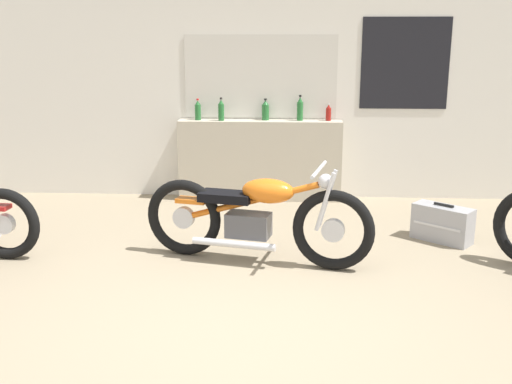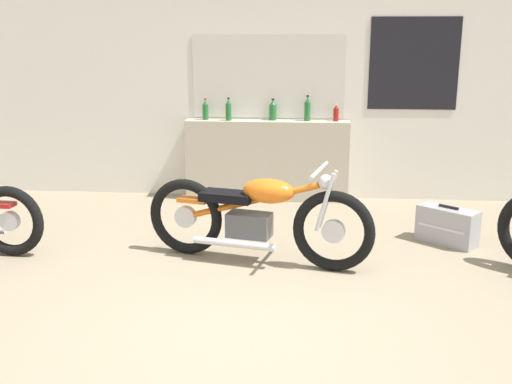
% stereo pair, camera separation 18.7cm
% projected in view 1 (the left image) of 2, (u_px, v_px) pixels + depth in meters
% --- Properties ---
extents(ground_plane, '(24.00, 24.00, 0.00)m').
position_uv_depth(ground_plane, '(249.00, 323.00, 4.30)').
color(ground_plane, gray).
extents(wall_back, '(10.00, 0.07, 2.80)m').
position_uv_depth(wall_back, '(268.00, 86.00, 7.41)').
color(wall_back, silver).
rests_on(wall_back, ground_plane).
extents(sill_counter, '(2.02, 0.28, 1.00)m').
position_uv_depth(sill_counter, '(260.00, 160.00, 7.47)').
color(sill_counter, '#B7AD99').
rests_on(sill_counter, ground_plane).
extents(bottle_leftmost, '(0.07, 0.07, 0.26)m').
position_uv_depth(bottle_leftmost, '(198.00, 110.00, 7.37)').
color(bottle_leftmost, '#23662D').
rests_on(bottle_leftmost, sill_counter).
extents(bottle_left_center, '(0.07, 0.07, 0.28)m').
position_uv_depth(bottle_left_center, '(221.00, 110.00, 7.31)').
color(bottle_left_center, '#23662D').
rests_on(bottle_left_center, sill_counter).
extents(bottle_center, '(0.09, 0.09, 0.26)m').
position_uv_depth(bottle_center, '(265.00, 111.00, 7.36)').
color(bottle_center, '#23662D').
rests_on(bottle_center, sill_counter).
extents(bottle_right_center, '(0.07, 0.07, 0.31)m').
position_uv_depth(bottle_right_center, '(300.00, 109.00, 7.31)').
color(bottle_right_center, '#23662D').
rests_on(bottle_right_center, sill_counter).
extents(bottle_rightmost, '(0.07, 0.07, 0.21)m').
position_uv_depth(bottle_rightmost, '(328.00, 113.00, 7.30)').
color(bottle_rightmost, maroon).
rests_on(bottle_rightmost, sill_counter).
extents(motorcycle_orange, '(2.09, 0.72, 0.91)m').
position_uv_depth(motorcycle_orange, '(256.00, 216.00, 5.36)').
color(motorcycle_orange, black).
rests_on(motorcycle_orange, ground_plane).
extents(hard_case_silver, '(0.60, 0.55, 0.39)m').
position_uv_depth(hard_case_silver, '(442.00, 224.00, 5.98)').
color(hard_case_silver, '#9E9EA3').
rests_on(hard_case_silver, ground_plane).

